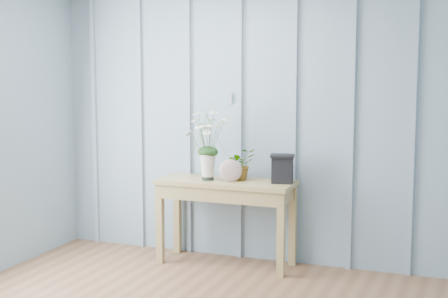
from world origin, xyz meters
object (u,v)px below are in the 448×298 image
at_px(sideboard, 226,193).
at_px(felt_disc_vessel, 231,171).
at_px(carved_box, 282,168).
at_px(daisy_vase, 208,134).

bearing_deg(sideboard, felt_disc_vessel, -44.79).
bearing_deg(felt_disc_vessel, carved_box, -6.94).
xyz_separation_m(sideboard, carved_box, (0.49, 0.04, 0.24)).
bearing_deg(felt_disc_vessel, sideboard, 113.66).
xyz_separation_m(daisy_vase, felt_disc_vessel, (0.22, -0.02, -0.30)).
bearing_deg(daisy_vase, sideboard, 18.30).
relative_size(sideboard, carved_box, 4.92).
height_order(daisy_vase, carved_box, daisy_vase).
bearing_deg(sideboard, carved_box, 5.13).
xyz_separation_m(sideboard, felt_disc_vessel, (0.07, -0.07, 0.21)).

